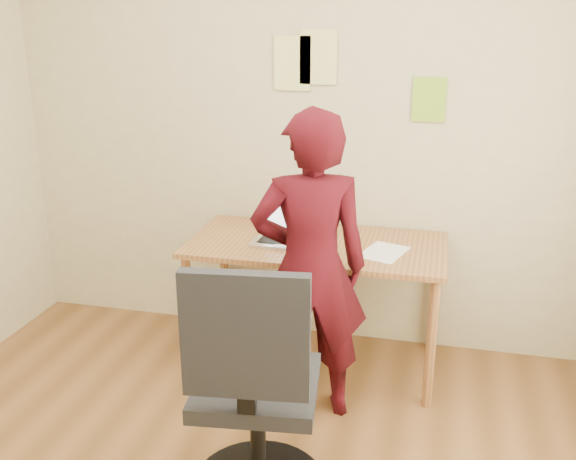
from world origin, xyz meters
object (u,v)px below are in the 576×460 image
(desk, at_px, (317,257))
(laptop, at_px, (290,231))
(office_chair, at_px, (254,404))
(person, at_px, (310,269))
(phone, at_px, (333,257))

(desk, relative_size, laptop, 3.59)
(office_chair, relative_size, person, 0.71)
(laptop, bearing_deg, person, -62.08)
(desk, relative_size, person, 0.90)
(phone, relative_size, office_chair, 0.11)
(laptop, xyz_separation_m, phone, (0.28, -0.21, -0.05))
(office_chair, height_order, person, person)
(phone, distance_m, person, 0.27)
(desk, xyz_separation_m, laptop, (-0.15, 0.01, 0.14))
(phone, distance_m, office_chair, 1.01)
(desk, height_order, office_chair, office_chair)
(desk, xyz_separation_m, phone, (0.13, -0.21, 0.09))
(desk, xyz_separation_m, person, (0.06, -0.46, 0.12))
(office_chair, bearing_deg, person, 76.88)
(phone, relative_size, person, 0.08)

